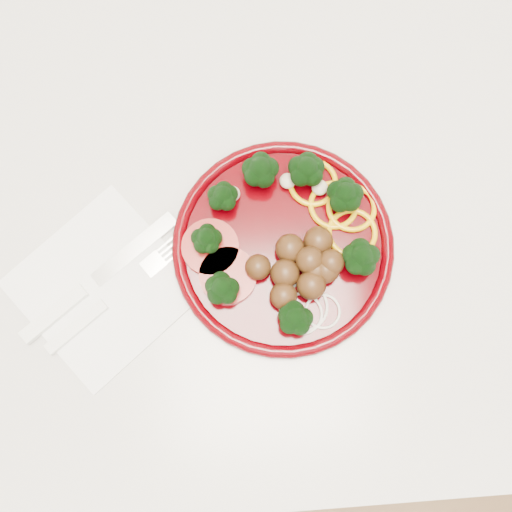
{
  "coord_description": "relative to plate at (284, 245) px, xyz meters",
  "views": [
    {
      "loc": [
        -0.2,
        1.52,
        1.58
      ],
      "look_at": [
        -0.19,
        1.66,
        0.92
      ],
      "focal_mm": 45.0,
      "sensor_mm": 36.0,
      "label": 1
    }
  ],
  "objects": [
    {
      "name": "plate",
      "position": [
        0.0,
        0.0,
        0.0
      ],
      "size": [
        0.24,
        0.24,
        0.05
      ],
      "rotation": [
        0.0,
        0.0,
        0.23
      ],
      "color": "#410004",
      "rests_on": "counter"
    },
    {
      "name": "knife",
      "position": [
        -0.22,
        -0.03,
        -0.01
      ],
      "size": [
        0.17,
        0.13,
        0.01
      ],
      "rotation": [
        0.0,
        0.0,
        0.64
      ],
      "color": "silver",
      "rests_on": "napkin"
    },
    {
      "name": "napkin",
      "position": [
        -0.2,
        -0.03,
        -0.01
      ],
      "size": [
        0.23,
        0.23,
        0.0
      ],
      "primitive_type": "cube",
      "rotation": [
        0.0,
        0.0,
        0.68
      ],
      "color": "white",
      "rests_on": "counter"
    },
    {
      "name": "counter",
      "position": [
        0.15,
        0.03,
        -0.47
      ],
      "size": [
        2.4,
        0.6,
        0.9
      ],
      "color": "beige",
      "rests_on": "ground"
    },
    {
      "name": "fork",
      "position": [
        -0.21,
        -0.06,
        -0.01
      ],
      "size": [
        0.15,
        0.12,
        0.01
      ],
      "rotation": [
        0.0,
        0.0,
        0.64
      ],
      "color": "white",
      "rests_on": "napkin"
    }
  ]
}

